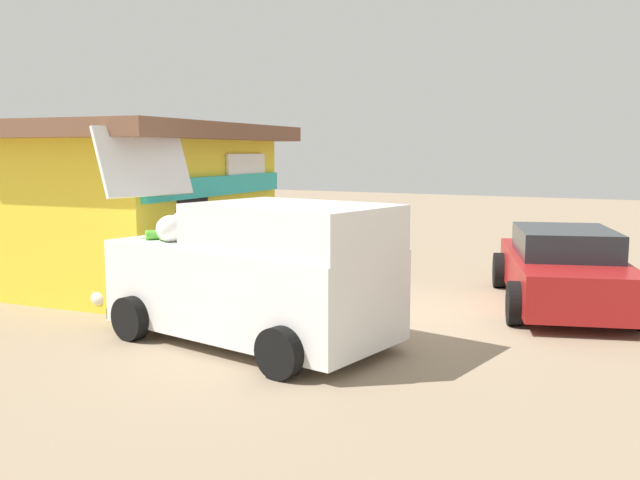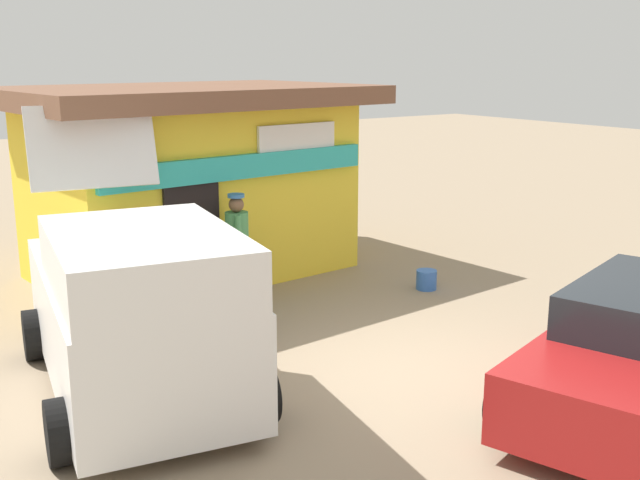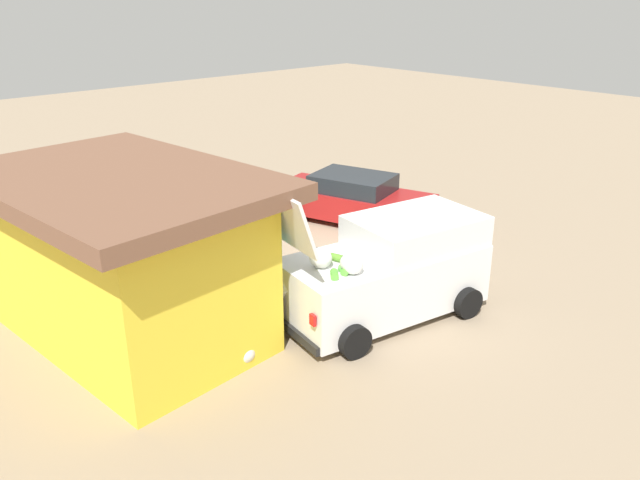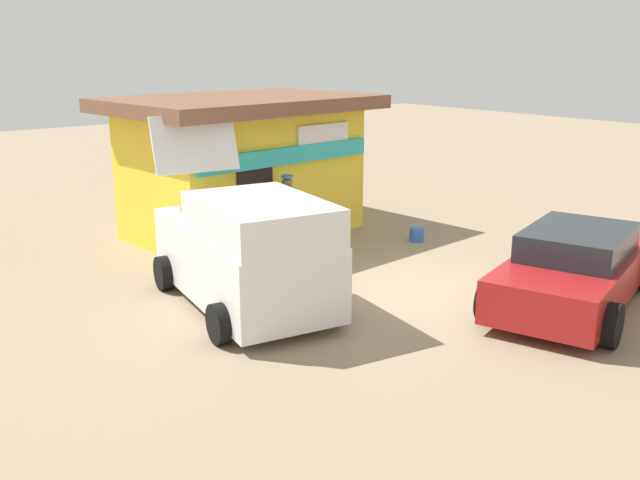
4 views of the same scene
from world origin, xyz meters
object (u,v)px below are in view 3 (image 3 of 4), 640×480
parked_sedan (353,199)px  storefront_bar (127,255)px  delivery_van (389,269)px  vendor_standing (230,263)px  paint_bucket (199,247)px  unloaded_banana_pile (234,351)px  customer_bending (283,290)px

parked_sedan → storefront_bar: bearing=103.0°
delivery_van → vendor_standing: (2.38, 2.10, -0.01)m
parked_sedan → vendor_standing: size_ratio=2.81×
parked_sedan → vendor_standing: vendor_standing is taller
storefront_bar → vendor_standing: 2.15m
delivery_van → parked_sedan: size_ratio=0.99×
paint_bucket → unloaded_banana_pile: bearing=154.3°
vendor_standing → customer_bending: (-1.48, -0.14, -0.11)m
parked_sedan → paint_bucket: bearing=78.9°
storefront_bar → parked_sedan: storefront_bar is taller
customer_bending → paint_bucket: customer_bending is taller
storefront_bar → vendor_standing: (-0.23, -2.03, -0.68)m
delivery_van → customer_bending: 2.15m
delivery_van → unloaded_banana_pile: delivery_van is taller
customer_bending → unloaded_banana_pile: (-0.31, 1.36, -0.62)m
customer_bending → parked_sedan: bearing=-57.2°
vendor_standing → customer_bending: 1.50m
vendor_standing → unloaded_banana_pile: size_ratio=1.85×
customer_bending → paint_bucket: (4.32, -0.87, -0.69)m
delivery_van → vendor_standing: 3.17m
parked_sedan → delivery_van: bearing=142.1°
delivery_van → storefront_bar: bearing=57.7°
delivery_van → customer_bending: delivery_van is taller
parked_sedan → paint_bucket: (0.88, 4.46, -0.48)m
unloaded_banana_pile → paint_bucket: 5.13m
storefront_bar → unloaded_banana_pile: bearing=-158.3°
delivery_van → paint_bucket: (5.21, 1.09, -0.81)m
delivery_van → parked_sedan: (4.33, -3.37, -0.33)m
vendor_standing → delivery_van: bearing=-138.6°
delivery_van → paint_bucket: delivery_van is taller
storefront_bar → parked_sedan: 7.76m
delivery_van → unloaded_banana_pile: bearing=80.0°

